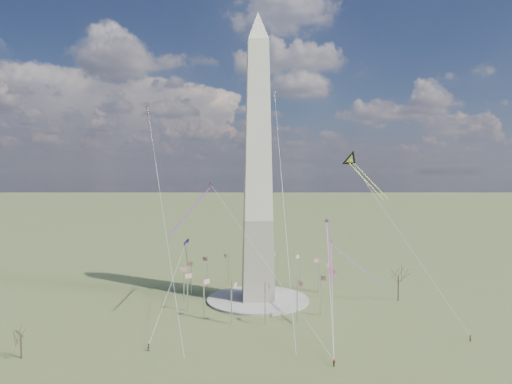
{
  "coord_description": "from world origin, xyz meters",
  "views": [
    {
      "loc": [
        -13.05,
        -159.07,
        45.68
      ],
      "look_at": [
        -0.68,
        0.0,
        38.56
      ],
      "focal_mm": 32.0,
      "sensor_mm": 36.0,
      "label": 1
    }
  ],
  "objects": [
    {
      "name": "tree_near",
      "position": [
        49.47,
        -4.07,
        9.45
      ],
      "size": [
        7.57,
        7.57,
        13.26
      ],
      "color": "#403327",
      "rests_on": "ground"
    },
    {
      "name": "person_centre",
      "position": [
        13.3,
        -56.0,
        0.87
      ],
      "size": [
        1.1,
        0.71,
        1.74
      ],
      "primitive_type": "imported",
      "rotation": [
        0.0,
        0.0,
        3.45
      ],
      "color": "gray",
      "rests_on": "ground"
    },
    {
      "name": "kite_diamond_purple",
      "position": [
        -25.74,
        9.15,
        18.74
      ],
      "size": [
        2.27,
        3.47,
        10.59
      ],
      "rotation": [
        0.0,
        0.0,
        2.97
      ],
      "color": "#391768",
      "rests_on": "ground"
    },
    {
      "name": "kite_small_white",
      "position": [
        10.72,
        41.82,
        79.94
      ],
      "size": [
        1.4,
        2.08,
        4.43
      ],
      "rotation": [
        0.0,
        0.0,
        2.52
      ],
      "color": "white",
      "rests_on": "ground"
    },
    {
      "name": "washington_monument",
      "position": [
        0.0,
        0.0,
        47.95
      ],
      "size": [
        15.56,
        15.56,
        100.0
      ],
      "color": "#A6988B",
      "rests_on": "plaza"
    },
    {
      "name": "kite_streamer_mid",
      "position": [
        -20.71,
        -8.29,
        35.9
      ],
      "size": [
        13.73,
        20.75,
        16.23
      ],
      "rotation": [
        0.0,
        0.0,
        2.58
      ],
      "color": "red",
      "rests_on": "ground"
    },
    {
      "name": "plaza",
      "position": [
        0.0,
        0.0,
        0.4
      ],
      "size": [
        36.0,
        36.0,
        0.8
      ],
      "primitive_type": "cylinder",
      "color": "#A9A79B",
      "rests_on": "ground"
    },
    {
      "name": "flagpole_ring",
      "position": [
        -0.0,
        -0.0,
        7.27
      ],
      "size": [
        54.4,
        54.4,
        13.0
      ],
      "color": "silver",
      "rests_on": "ground"
    },
    {
      "name": "person_west",
      "position": [
        -31.5,
        -42.97,
        0.93
      ],
      "size": [
        1.15,
        1.1,
        1.87
      ],
      "primitive_type": "imported",
      "rotation": [
        0.0,
        0.0,
        2.53
      ],
      "color": "gray",
      "rests_on": "ground"
    },
    {
      "name": "ground",
      "position": [
        0.0,
        0.0,
        0.0
      ],
      "size": [
        2000.0,
        2000.0,
        0.0
      ],
      "primitive_type": "plane",
      "color": "#44542A",
      "rests_on": "ground"
    },
    {
      "name": "tree_far",
      "position": [
        -61.86,
        -45.37,
        6.18
      ],
      "size": [
        4.96,
        4.96,
        8.68
      ],
      "color": "#403327",
      "rests_on": "ground"
    },
    {
      "name": "kite_small_red",
      "position": [
        -43.8,
        37.66,
        72.85
      ],
      "size": [
        1.47,
        1.96,
        5.02
      ],
      "rotation": [
        0.0,
        0.0,
        2.94
      ],
      "color": "red",
      "rests_on": "ground"
    },
    {
      "name": "kite_delta_black",
      "position": [
        36.0,
        7.94,
        49.31
      ],
      "size": [
        13.0,
        21.22,
        17.5
      ],
      "rotation": [
        0.0,
        0.0,
        3.55
      ],
      "color": "black",
      "rests_on": "ground"
    },
    {
      "name": "person_east",
      "position": [
        53.59,
        -43.6,
        0.95
      ],
      "size": [
        0.81,
        0.69,
        1.89
      ],
      "primitive_type": "imported",
      "rotation": [
        0.0,
        0.0,
        3.55
      ],
      "color": "gray",
      "rests_on": "ground"
    },
    {
      "name": "kite_streamer_right",
      "position": [
        33.17,
        2.38,
        14.55
      ],
      "size": [
        15.53,
        14.75,
        13.87
      ],
      "rotation": [
        0.0,
        0.0,
        3.96
      ],
      "color": "red",
      "rests_on": "ground"
    },
    {
      "name": "kite_streamer_left",
      "position": [
        20.98,
        -17.73,
        23.86
      ],
      "size": [
        4.89,
        23.42,
        16.14
      ],
      "rotation": [
        0.0,
        0.0,
        2.99
      ],
      "color": "red",
      "rests_on": "ground"
    }
  ]
}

